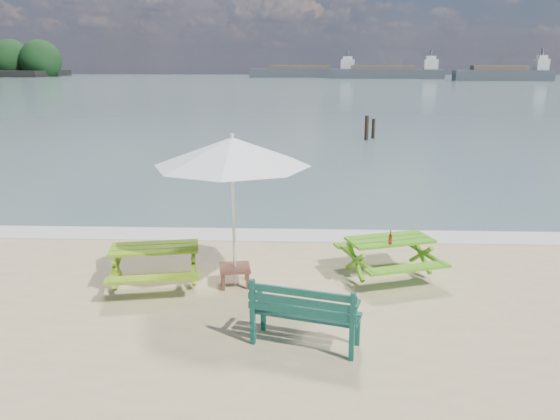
{
  "coord_description": "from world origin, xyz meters",
  "views": [
    {
      "loc": [
        0.72,
        -6.6,
        3.61
      ],
      "look_at": [
        0.34,
        3.0,
        1.0
      ],
      "focal_mm": 35.0,
      "sensor_mm": 36.0,
      "label": 1
    }
  ],
  "objects_px": {
    "picnic_table_left": "(156,267)",
    "swimmer": "(222,169)",
    "beer_bottle": "(390,239)",
    "picnic_table_right": "(389,258)",
    "park_bench": "(305,325)",
    "side_table": "(235,275)",
    "patio_umbrella": "(232,152)"
  },
  "relations": [
    {
      "from": "picnic_table_left",
      "to": "swimmer",
      "type": "height_order",
      "value": "picnic_table_left"
    },
    {
      "from": "beer_bottle",
      "to": "swimmer",
      "type": "distance_m",
      "value": 13.04
    },
    {
      "from": "beer_bottle",
      "to": "swimmer",
      "type": "height_order",
      "value": "beer_bottle"
    },
    {
      "from": "picnic_table_right",
      "to": "swimmer",
      "type": "height_order",
      "value": "picnic_table_right"
    },
    {
      "from": "park_bench",
      "to": "side_table",
      "type": "height_order",
      "value": "park_bench"
    },
    {
      "from": "patio_umbrella",
      "to": "beer_bottle",
      "type": "xyz_separation_m",
      "value": [
        2.58,
        0.21,
        -1.49
      ]
    },
    {
      "from": "picnic_table_right",
      "to": "patio_umbrella",
      "type": "height_order",
      "value": "patio_umbrella"
    },
    {
      "from": "picnic_table_left",
      "to": "side_table",
      "type": "distance_m",
      "value": 1.32
    },
    {
      "from": "swimmer",
      "to": "park_bench",
      "type": "bearing_deg",
      "value": -77.55
    },
    {
      "from": "picnic_table_left",
      "to": "patio_umbrella",
      "type": "distance_m",
      "value": 2.33
    },
    {
      "from": "picnic_table_left",
      "to": "park_bench",
      "type": "xyz_separation_m",
      "value": [
        2.48,
        -1.88,
        -0.06
      ]
    },
    {
      "from": "side_table",
      "to": "patio_umbrella",
      "type": "bearing_deg",
      "value": -53.13
    },
    {
      "from": "side_table",
      "to": "picnic_table_right",
      "type": "bearing_deg",
      "value": 10.67
    },
    {
      "from": "side_table",
      "to": "swimmer",
      "type": "distance_m",
      "value": 12.53
    },
    {
      "from": "picnic_table_right",
      "to": "beer_bottle",
      "type": "xyz_separation_m",
      "value": [
        -0.04,
        -0.29,
        0.43
      ]
    },
    {
      "from": "side_table",
      "to": "beer_bottle",
      "type": "xyz_separation_m",
      "value": [
        2.58,
        0.21,
        0.59
      ]
    },
    {
      "from": "side_table",
      "to": "picnic_table_left",
      "type": "bearing_deg",
      "value": -176.73
    },
    {
      "from": "side_table",
      "to": "patio_umbrella",
      "type": "relative_size",
      "value": 0.2
    },
    {
      "from": "beer_bottle",
      "to": "swimmer",
      "type": "relative_size",
      "value": 0.13
    },
    {
      "from": "beer_bottle",
      "to": "patio_umbrella",
      "type": "bearing_deg",
      "value": -175.45
    },
    {
      "from": "patio_umbrella",
      "to": "park_bench",
      "type": "bearing_deg",
      "value": -59.2
    },
    {
      "from": "picnic_table_right",
      "to": "beer_bottle",
      "type": "distance_m",
      "value": 0.52
    },
    {
      "from": "picnic_table_left",
      "to": "picnic_table_right",
      "type": "height_order",
      "value": "picnic_table_right"
    },
    {
      "from": "side_table",
      "to": "patio_umbrella",
      "type": "xyz_separation_m",
      "value": [
        0.0,
        -0.0,
        2.08
      ]
    },
    {
      "from": "picnic_table_left",
      "to": "park_bench",
      "type": "relative_size",
      "value": 1.22
    },
    {
      "from": "patio_umbrella",
      "to": "swimmer",
      "type": "distance_m",
      "value": 12.8
    },
    {
      "from": "picnic_table_left",
      "to": "park_bench",
      "type": "bearing_deg",
      "value": -37.17
    },
    {
      "from": "park_bench",
      "to": "beer_bottle",
      "type": "bearing_deg",
      "value": 56.69
    },
    {
      "from": "patio_umbrella",
      "to": "swimmer",
      "type": "bearing_deg",
      "value": 99.17
    },
    {
      "from": "picnic_table_left",
      "to": "picnic_table_right",
      "type": "xyz_separation_m",
      "value": [
        3.94,
        0.57,
        0.0
      ]
    },
    {
      "from": "side_table",
      "to": "swimmer",
      "type": "height_order",
      "value": "swimmer"
    },
    {
      "from": "picnic_table_right",
      "to": "beer_bottle",
      "type": "height_order",
      "value": "beer_bottle"
    }
  ]
}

